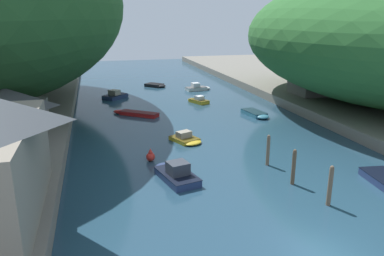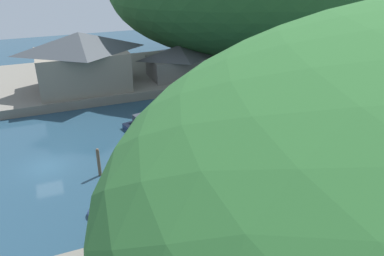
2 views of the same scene
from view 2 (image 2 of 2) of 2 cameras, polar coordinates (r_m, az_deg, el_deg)
water_surface at (r=48.03m, az=16.67°, el=1.30°), size 130.00×130.00×0.00m
left_bank at (r=67.59m, az=3.78°, el=9.70°), size 22.00×120.00×1.19m
waterfront_building at (r=54.48m, az=-16.49°, el=9.96°), size 9.67×12.87×7.78m
boathouse_shed at (r=57.83m, az=-1.94°, el=10.27°), size 6.59×9.67×4.86m
boat_near_quay at (r=30.74m, az=-10.52°, el=-11.87°), size 2.76×5.99×0.59m
boat_mid_channel at (r=53.53m, az=13.95°, el=4.38°), size 5.84×4.93×0.49m
boat_open_rowboat at (r=50.01m, az=25.05°, el=1.28°), size 2.89×3.98×1.04m
boat_far_right_bank at (r=44.36m, az=-7.14°, el=0.84°), size 3.17×5.39×1.51m
boat_navy_launch at (r=61.40m, az=21.81°, el=6.14°), size 4.62×4.57×1.32m
boat_white_cruiser at (r=40.56m, az=20.70°, el=-3.45°), size 2.41×4.73×0.55m
boat_yellow_tender at (r=44.55m, az=4.21°, el=0.86°), size 3.15×3.89×0.99m
mooring_post_nearest at (r=35.01m, az=-14.03°, el=-5.05°), size 0.29×0.29×2.80m
mooring_post_second at (r=36.08m, az=-8.68°, el=-3.64°), size 0.29×0.29×2.74m
mooring_post_middle at (r=37.17m, az=-2.92°, el=-2.52°), size 0.28×0.28×2.65m
channel_buoy_near at (r=46.52m, az=-2.80°, el=2.20°), size 0.77×0.77×1.16m
person_on_quay at (r=51.59m, az=-12.39°, el=6.03°), size 0.28×0.41×1.69m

